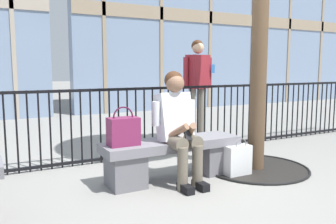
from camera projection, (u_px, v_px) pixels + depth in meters
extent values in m
plane|color=gray|center=(172.00, 179.00, 3.93)|extent=(60.00, 60.00, 0.00)
cube|color=slate|center=(172.00, 144.00, 3.88)|extent=(1.60, 0.44, 0.10)
cube|color=slate|center=(125.00, 171.00, 3.64)|extent=(0.36, 0.37, 0.35)
cube|color=slate|center=(213.00, 158.00, 4.17)|extent=(0.36, 0.37, 0.35)
cylinder|color=#6B6051|center=(173.00, 142.00, 3.67)|extent=(0.15, 0.40, 0.15)
cylinder|color=#6B6051|center=(183.00, 169.00, 3.53)|extent=(0.11, 0.11, 0.45)
cube|color=black|center=(186.00, 188.00, 3.50)|extent=(0.09, 0.22, 0.08)
cylinder|color=#6B6051|center=(188.00, 140.00, 3.75)|extent=(0.15, 0.40, 0.15)
cylinder|color=#6B6051|center=(198.00, 167.00, 3.61)|extent=(0.11, 0.11, 0.45)
cube|color=black|center=(200.00, 186.00, 3.58)|extent=(0.09, 0.22, 0.08)
cube|color=silver|center=(174.00, 117.00, 3.80)|extent=(0.36, 0.30, 0.55)
cylinder|color=silver|center=(156.00, 114.00, 3.69)|extent=(0.08, 0.08, 0.26)
cylinder|color=#8E664C|center=(178.00, 132.00, 3.59)|extent=(0.16, 0.28, 0.20)
cylinder|color=silver|center=(191.00, 111.00, 3.90)|extent=(0.08, 0.08, 0.26)
cylinder|color=#8E664C|center=(191.00, 130.00, 3.66)|extent=(0.16, 0.28, 0.20)
cube|color=black|center=(187.00, 134.00, 3.58)|extent=(0.07, 0.10, 0.13)
sphere|color=#8E664C|center=(175.00, 83.00, 3.74)|extent=(0.20, 0.20, 0.20)
sphere|color=#472816|center=(174.00, 80.00, 3.76)|extent=(0.20, 0.20, 0.20)
cube|color=#7A234C|center=(123.00, 131.00, 3.57)|extent=(0.31, 0.19, 0.29)
torus|color=#49152D|center=(123.00, 117.00, 3.55)|extent=(0.22, 0.02, 0.22)
cube|color=white|center=(238.00, 161.00, 4.03)|extent=(0.31, 0.14, 0.35)
torus|color=slate|center=(241.00, 145.00, 3.96)|extent=(0.15, 0.01, 0.15)
torus|color=slate|center=(235.00, 143.00, 4.05)|extent=(0.15, 0.01, 0.15)
cylinder|color=gray|center=(192.00, 115.00, 5.90)|extent=(0.13, 0.13, 0.90)
cube|color=black|center=(193.00, 140.00, 5.92)|extent=(0.09, 0.22, 0.06)
cylinder|color=gray|center=(202.00, 114.00, 5.99)|extent=(0.13, 0.13, 0.90)
cube|color=black|center=(203.00, 139.00, 6.01)|extent=(0.09, 0.22, 0.06)
cube|color=maroon|center=(198.00, 72.00, 5.85)|extent=(0.42, 0.29, 0.56)
cylinder|color=maroon|center=(186.00, 73.00, 5.74)|extent=(0.08, 0.08, 0.52)
cylinder|color=maroon|center=(209.00, 73.00, 5.96)|extent=(0.08, 0.08, 0.52)
sphere|color=#DBAD89|center=(198.00, 48.00, 5.80)|extent=(0.20, 0.20, 0.20)
sphere|color=#472816|center=(197.00, 46.00, 5.82)|extent=(0.20, 0.20, 0.20)
cube|color=#2D6BB7|center=(213.00, 69.00, 5.87)|extent=(0.07, 0.01, 0.14)
cylinder|color=black|center=(5.00, 134.00, 4.00)|extent=(0.02, 0.02, 0.98)
cylinder|color=black|center=(17.00, 133.00, 4.06)|extent=(0.02, 0.02, 0.98)
cylinder|color=black|center=(28.00, 132.00, 4.12)|extent=(0.02, 0.02, 0.98)
cylinder|color=black|center=(39.00, 131.00, 4.18)|extent=(0.02, 0.02, 0.98)
cylinder|color=black|center=(50.00, 130.00, 4.24)|extent=(0.02, 0.02, 0.98)
cylinder|color=black|center=(61.00, 129.00, 4.30)|extent=(0.02, 0.02, 0.98)
cylinder|color=black|center=(71.00, 128.00, 4.36)|extent=(0.02, 0.02, 0.98)
cylinder|color=black|center=(81.00, 128.00, 4.41)|extent=(0.02, 0.02, 0.98)
cylinder|color=black|center=(91.00, 127.00, 4.47)|extent=(0.02, 0.02, 0.98)
cylinder|color=black|center=(100.00, 126.00, 4.53)|extent=(0.02, 0.02, 0.98)
cylinder|color=black|center=(110.00, 125.00, 4.59)|extent=(0.02, 0.02, 0.98)
cylinder|color=black|center=(119.00, 125.00, 4.65)|extent=(0.02, 0.02, 0.98)
cylinder|color=black|center=(127.00, 124.00, 4.71)|extent=(0.02, 0.02, 0.98)
cylinder|color=black|center=(136.00, 123.00, 4.77)|extent=(0.02, 0.02, 0.98)
cylinder|color=black|center=(144.00, 122.00, 4.83)|extent=(0.02, 0.02, 0.98)
cylinder|color=black|center=(153.00, 122.00, 4.89)|extent=(0.02, 0.02, 0.98)
cylinder|color=black|center=(160.00, 121.00, 4.94)|extent=(0.02, 0.02, 0.98)
cylinder|color=black|center=(168.00, 121.00, 5.00)|extent=(0.02, 0.02, 0.98)
cylinder|color=black|center=(176.00, 120.00, 5.06)|extent=(0.02, 0.02, 0.98)
cylinder|color=black|center=(183.00, 119.00, 5.12)|extent=(0.02, 0.02, 0.98)
cylinder|color=black|center=(191.00, 119.00, 5.18)|extent=(0.02, 0.02, 0.98)
cylinder|color=black|center=(198.00, 118.00, 5.24)|extent=(0.02, 0.02, 0.98)
cylinder|color=black|center=(205.00, 118.00, 5.30)|extent=(0.02, 0.02, 0.98)
cylinder|color=black|center=(211.00, 117.00, 5.36)|extent=(0.02, 0.02, 0.98)
cylinder|color=black|center=(218.00, 116.00, 5.42)|extent=(0.02, 0.02, 0.98)
cylinder|color=black|center=(224.00, 116.00, 5.47)|extent=(0.02, 0.02, 0.98)
cylinder|color=black|center=(231.00, 115.00, 5.53)|extent=(0.02, 0.02, 0.98)
cylinder|color=black|center=(237.00, 115.00, 5.59)|extent=(0.02, 0.02, 0.98)
cylinder|color=black|center=(243.00, 114.00, 5.65)|extent=(0.02, 0.02, 0.98)
cylinder|color=black|center=(249.00, 114.00, 5.71)|extent=(0.02, 0.02, 0.98)
cylinder|color=black|center=(255.00, 114.00, 5.77)|extent=(0.02, 0.02, 0.98)
cylinder|color=black|center=(261.00, 113.00, 5.83)|extent=(0.02, 0.02, 0.98)
cylinder|color=black|center=(266.00, 113.00, 5.89)|extent=(0.02, 0.02, 0.98)
cylinder|color=black|center=(272.00, 112.00, 5.95)|extent=(0.02, 0.02, 0.98)
cylinder|color=black|center=(277.00, 112.00, 6.00)|extent=(0.02, 0.02, 0.98)
cylinder|color=black|center=(282.00, 111.00, 6.06)|extent=(0.02, 0.02, 0.98)
cylinder|color=black|center=(288.00, 111.00, 6.12)|extent=(0.02, 0.02, 0.98)
cylinder|color=black|center=(293.00, 110.00, 6.18)|extent=(0.02, 0.02, 0.98)
cylinder|color=black|center=(298.00, 110.00, 6.24)|extent=(0.02, 0.02, 0.98)
cylinder|color=black|center=(303.00, 110.00, 6.30)|extent=(0.02, 0.02, 0.98)
cylinder|color=black|center=(307.00, 109.00, 6.36)|extent=(0.02, 0.02, 0.98)
cylinder|color=black|center=(312.00, 109.00, 6.42)|extent=(0.02, 0.02, 0.98)
cylinder|color=black|center=(317.00, 109.00, 6.48)|extent=(0.02, 0.02, 0.98)
cylinder|color=black|center=(321.00, 108.00, 6.53)|extent=(0.02, 0.02, 0.98)
cylinder|color=black|center=(326.00, 108.00, 6.59)|extent=(0.02, 0.02, 0.98)
cylinder|color=black|center=(330.00, 107.00, 6.65)|extent=(0.02, 0.02, 0.98)
cylinder|color=black|center=(334.00, 107.00, 6.71)|extent=(0.02, 0.02, 0.98)
cube|color=black|center=(136.00, 154.00, 4.82)|extent=(9.06, 0.04, 0.04)
cube|color=black|center=(136.00, 89.00, 4.71)|extent=(9.06, 0.04, 0.04)
cylinder|color=black|center=(255.00, 168.00, 4.32)|extent=(1.26, 1.26, 0.01)
torus|color=black|center=(255.00, 168.00, 4.32)|extent=(1.29, 1.29, 0.03)
cylinder|color=brown|center=(260.00, 29.00, 4.11)|extent=(0.19, 0.19, 3.40)
cube|color=gray|center=(253.00, 21.00, 11.57)|extent=(11.99, 0.04, 0.36)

